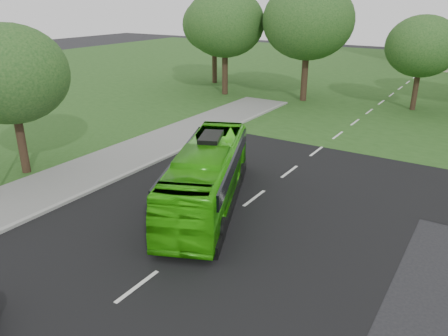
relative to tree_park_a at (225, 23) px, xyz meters
name	(u,v)px	position (x,y,z in m)	size (l,w,h in m)	color
ground	(175,258)	(13.97, -25.58, -6.66)	(160.00, 160.00, 0.00)	black
street_surfaces	(353,119)	(13.59, -2.82, -6.63)	(120.00, 120.00, 0.15)	black
tree_park_a	(225,23)	(0.00, 0.00, 0.00)	(7.38, 7.38, 9.81)	black
tree_park_b	(308,21)	(7.61, 1.47, 0.34)	(7.91, 7.91, 10.38)	black
tree_park_c	(422,46)	(16.87, 3.05, -1.46)	(5.77, 5.77, 7.66)	black
tree_park_f	(214,25)	(-4.25, 4.61, -0.47)	(6.82, 6.82, 9.11)	black
tree_side_near	(10,74)	(1.88, -23.24, -1.38)	(5.85, 5.85, 7.78)	black
bus	(207,176)	(12.43, -21.23, -5.25)	(2.36, 10.09, 2.81)	#32B60E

